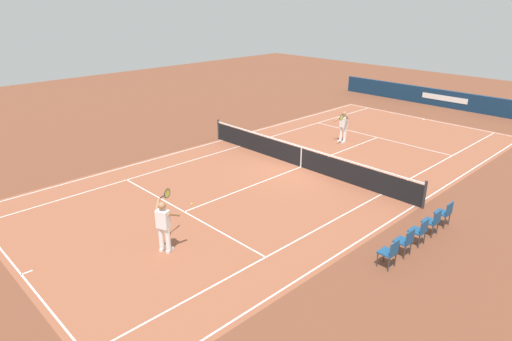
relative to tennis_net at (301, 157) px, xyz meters
name	(u,v)px	position (x,y,z in m)	size (l,w,h in m)	color
ground_plane	(301,167)	(0.00, 0.00, -0.49)	(60.00, 60.00, 0.00)	brown
court_slab	(301,167)	(0.00, 0.00, -0.49)	(24.20, 11.40, 0.00)	#935138
court_line_markings	(301,167)	(0.00, 0.00, -0.49)	(23.85, 11.05, 0.01)	white
tennis_net	(301,157)	(0.00, 0.00, 0.00)	(0.10, 11.70, 1.08)	#2D2D33
stadium_barrier	(454,100)	(-15.90, 0.00, 0.09)	(0.26, 17.00, 1.16)	#112D4C
tennis_player_near	(164,224)	(8.32, 1.75, 0.44)	(0.92, 0.93, 1.70)	white
tennis_player_far	(343,125)	(-4.32, -0.85, 0.44)	(1.05, 0.78, 1.70)	white
tennis_ball	(192,204)	(5.86, -0.27, -0.46)	(0.07, 0.07, 0.07)	#CCE01E
spectator_chair_0	(445,212)	(0.75, 6.90, 0.03)	(0.44, 0.44, 0.88)	#38383D
spectator_chair_1	(433,221)	(1.63, 6.90, 0.03)	(0.44, 0.44, 0.88)	#38383D
spectator_chair_2	(420,230)	(2.51, 6.90, 0.03)	(0.44, 0.44, 0.88)	#38383D
spectator_chair_3	(406,240)	(3.39, 6.90, 0.03)	(0.44, 0.44, 0.88)	#38383D
spectator_chair_4	(390,252)	(4.26, 6.90, 0.03)	(0.44, 0.44, 0.88)	#38383D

